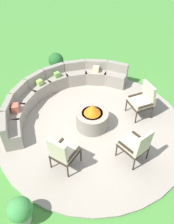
# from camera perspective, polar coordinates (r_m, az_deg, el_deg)

# --- Properties ---
(ground_plane) EXTENTS (24.00, 24.00, 0.00)m
(ground_plane) POSITION_cam_1_polar(r_m,az_deg,el_deg) (6.82, 1.19, -3.60)
(ground_plane) COLOR #478C38
(patio_circle) EXTENTS (5.21, 5.21, 0.06)m
(patio_circle) POSITION_cam_1_polar(r_m,az_deg,el_deg) (6.80, 1.19, -3.42)
(patio_circle) COLOR #9E9384
(patio_circle) RESTS_ON ground_plane
(fire_pit) EXTENTS (0.88, 0.88, 0.77)m
(fire_pit) POSITION_cam_1_polar(r_m,az_deg,el_deg) (6.56, 1.24, -1.39)
(fire_pit) COLOR gray
(fire_pit) RESTS_ON patio_circle
(curved_stone_bench) EXTENTS (4.51, 1.96, 0.76)m
(curved_stone_bench) POSITION_cam_1_polar(r_m,az_deg,el_deg) (7.55, -7.13, 5.04)
(curved_stone_bench) COLOR gray
(curved_stone_bench) RESTS_ON patio_circle
(lounge_chair_front_left) EXTENTS (0.70, 0.65, 1.07)m
(lounge_chair_front_left) POSITION_cam_1_polar(r_m,az_deg,el_deg) (5.48, -5.79, -9.39)
(lounge_chair_front_left) COLOR #2D2319
(lounge_chair_front_left) RESTS_ON patio_circle
(lounge_chair_front_right) EXTENTS (0.59, 0.63, 1.02)m
(lounge_chair_front_right) POSITION_cam_1_polar(r_m,az_deg,el_deg) (5.73, 11.64, -7.65)
(lounge_chair_front_right) COLOR #2D2319
(lounge_chair_front_right) RESTS_ON patio_circle
(lounge_chair_back_left) EXTENTS (0.76, 0.76, 1.04)m
(lounge_chair_back_left) POSITION_cam_1_polar(r_m,az_deg,el_deg) (6.96, 13.15, 2.92)
(lounge_chair_back_left) COLOR #2D2319
(lounge_chair_back_left) RESTS_ON patio_circle
(potted_plant_1) EXTENTS (0.53, 0.53, 0.80)m
(potted_plant_1) POSITION_cam_1_polar(r_m,az_deg,el_deg) (8.80, -7.28, 11.50)
(potted_plant_1) COLOR #A89E8E
(potted_plant_1) RESTS_ON ground_plane
(potted_plant_3) EXTENTS (0.50, 0.50, 0.70)m
(potted_plant_3) POSITION_cam_1_polar(r_m,az_deg,el_deg) (5.15, -15.48, -21.64)
(potted_plant_3) COLOR #A89E8E
(potted_plant_3) RESTS_ON ground_plane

